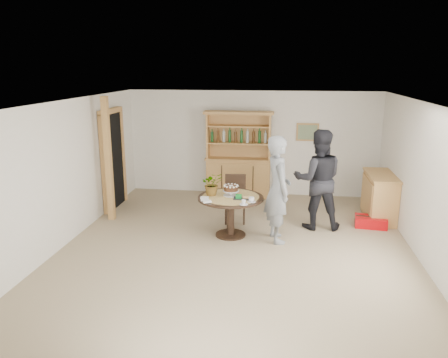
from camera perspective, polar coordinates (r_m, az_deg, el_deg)
ground at (r=7.59m, az=1.54°, el=-9.22°), size 7.00×7.00×0.00m
room_shell at (r=7.08m, az=1.67°, el=3.80°), size 6.04×7.04×2.52m
doorway at (r=9.84m, az=-14.33°, el=2.65°), size 0.13×1.10×2.18m
pine_post at (r=8.99m, az=-14.88°, el=2.45°), size 0.12×0.12×2.50m
hutch at (r=10.47m, az=1.91°, el=1.47°), size 1.62×0.54×2.04m
sideboard at (r=9.49m, az=19.67°, el=-2.15°), size 0.54×1.26×0.94m
dining_table at (r=7.99m, az=0.87°, el=-3.34°), size 1.20×1.20×0.76m
dining_chair at (r=8.80m, az=1.49°, el=-2.12°), size 0.46×0.46×0.95m
birthday_cake at (r=7.96m, az=0.92°, el=-1.33°), size 0.30×0.30×0.20m
flower_vase at (r=7.98m, az=-1.57°, el=-0.63°), size 0.47×0.44×0.42m
gift_tray at (r=7.80m, az=2.33°, el=-2.42°), size 0.30×0.20×0.08m
coffee_cup_a at (r=7.63m, az=3.61°, el=-2.72°), size 0.15×0.15×0.09m
coffee_cup_b at (r=7.48m, az=2.59°, el=-3.10°), size 0.15×0.15×0.08m
napkins at (r=7.70m, az=-2.44°, el=-2.71°), size 0.24×0.33×0.03m
teen_boy at (r=7.74m, az=7.05°, el=-1.34°), size 0.64×0.80×1.91m
adult_person at (r=8.49m, az=12.18°, el=-0.07°), size 0.97×0.78×1.93m
red_suitcase at (r=9.06m, az=18.62°, el=-5.30°), size 0.64×0.46×0.21m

